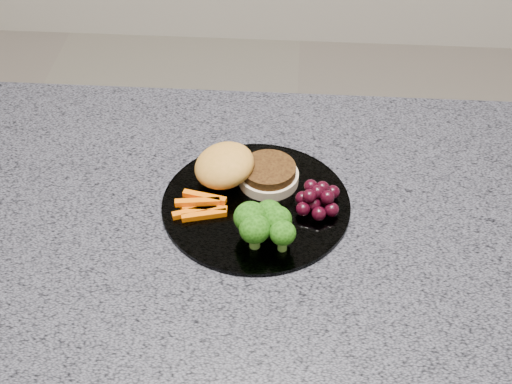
% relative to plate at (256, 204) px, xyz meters
% --- Properties ---
extents(countertop, '(1.20, 0.60, 0.04)m').
position_rel_plate_xyz_m(countertop, '(0.05, -0.02, -0.02)').
color(countertop, '#53525D').
rests_on(countertop, island_cabinet).
extents(plate, '(0.26, 0.26, 0.01)m').
position_rel_plate_xyz_m(plate, '(0.00, 0.00, 0.00)').
color(plate, white).
rests_on(plate, countertop).
extents(burger, '(0.16, 0.11, 0.05)m').
position_rel_plate_xyz_m(burger, '(-0.03, 0.04, 0.02)').
color(burger, beige).
rests_on(burger, plate).
extents(carrot_sticks, '(0.07, 0.05, 0.02)m').
position_rel_plate_xyz_m(carrot_sticks, '(-0.07, -0.02, 0.01)').
color(carrot_sticks, '#EA5F03').
rests_on(carrot_sticks, plate).
extents(broccoli, '(0.08, 0.07, 0.05)m').
position_rel_plate_xyz_m(broccoli, '(0.01, -0.07, 0.03)').
color(broccoli, '#5D8E33').
rests_on(broccoli, plate).
extents(grape_bunch, '(0.06, 0.06, 0.03)m').
position_rel_plate_xyz_m(grape_bunch, '(0.08, -0.00, 0.02)').
color(grape_bunch, black).
rests_on(grape_bunch, plate).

